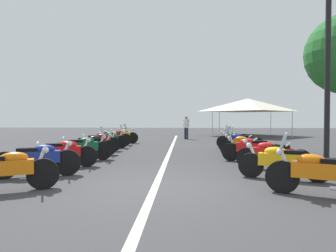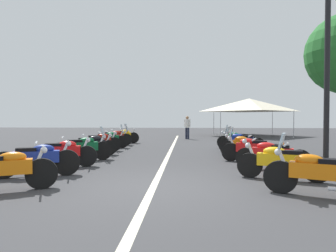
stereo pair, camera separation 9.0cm
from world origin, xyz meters
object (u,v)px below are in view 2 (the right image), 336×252
at_px(motorcycle_left_row_2, 62,152).
at_px(motorcycle_right_row_6, 237,140).
at_px(event_tent, 249,105).
at_px(motorcycle_right_row_0, 317,173).
at_px(motorcycle_right_row_3, 252,148).
at_px(motorcycle_left_row_7, 114,137).
at_px(motorcycle_left_row_8, 122,136).
at_px(street_lamp_twin_globe, 327,40).
at_px(motorcycle_right_row_2, 272,154).
at_px(motorcycle_right_row_5, 241,142).
at_px(motorcycle_left_row_6, 108,139).
at_px(motorcycle_left_row_1, 37,159).
at_px(motorcycle_right_row_4, 245,145).
at_px(motorcycle_left_row_0, 4,169).
at_px(motorcycle_left_row_3, 82,147).
at_px(traffic_cone_2, 67,148).
at_px(bystander_1, 187,126).
at_px(motorcycle_right_row_1, 281,161).
at_px(motorcycle_left_row_5, 100,142).
at_px(traffic_cone_0, 284,150).
at_px(motorcycle_left_row_4, 91,145).

distance_m(motorcycle_left_row_2, motorcycle_right_row_6, 8.52).
distance_m(motorcycle_right_row_6, event_tent, 11.60).
distance_m(motorcycle_right_row_0, motorcycle_right_row_3, 4.54).
xyz_separation_m(motorcycle_left_row_7, motorcycle_right_row_6, (-1.36, -6.43, -0.01)).
height_order(motorcycle_left_row_8, street_lamp_twin_globe, street_lamp_twin_globe).
height_order(motorcycle_right_row_2, motorcycle_right_row_5, motorcycle_right_row_5).
distance_m(motorcycle_left_row_6, motorcycle_right_row_3, 7.45).
distance_m(motorcycle_left_row_1, motorcycle_right_row_4, 7.49).
relative_size(motorcycle_left_row_0, motorcycle_right_row_3, 0.92).
distance_m(motorcycle_left_row_6, motorcycle_right_row_2, 8.57).
height_order(motorcycle_right_row_3, motorcycle_right_row_5, motorcycle_right_row_5).
bearing_deg(motorcycle_left_row_7, motorcycle_left_row_6, -115.36).
xyz_separation_m(motorcycle_right_row_3, motorcycle_right_row_6, (4.23, -0.22, -0.01)).
bearing_deg(motorcycle_right_row_0, motorcycle_left_row_1, 10.76).
bearing_deg(motorcycle_left_row_3, motorcycle_left_row_7, 68.13).
distance_m(traffic_cone_2, event_tent, 17.41).
height_order(motorcycle_right_row_0, bystander_1, bystander_1).
distance_m(motorcycle_left_row_2, motorcycle_right_row_5, 7.57).
relative_size(motorcycle_left_row_6, motorcycle_right_row_1, 0.98).
relative_size(motorcycle_left_row_0, motorcycle_left_row_8, 0.97).
relative_size(motorcycle_left_row_6, motorcycle_right_row_5, 1.01).
height_order(motorcycle_right_row_1, street_lamp_twin_globe, street_lamp_twin_globe).
height_order(motorcycle_left_row_2, motorcycle_left_row_6, motorcycle_left_row_6).
relative_size(motorcycle_left_row_5, motorcycle_left_row_8, 0.94).
bearing_deg(motorcycle_left_row_3, street_lamp_twin_globe, -40.56).
bearing_deg(motorcycle_left_row_2, motorcycle_left_row_1, -106.81).
relative_size(motorcycle_left_row_1, motorcycle_left_row_2, 0.99).
xyz_separation_m(motorcycle_left_row_8, motorcycle_right_row_6, (-2.90, -6.32, -0.01)).
bearing_deg(motorcycle_left_row_2, street_lamp_twin_globe, -21.12).
relative_size(motorcycle_left_row_6, motorcycle_right_row_4, 1.07).
height_order(motorcycle_right_row_6, event_tent, event_tent).
bearing_deg(street_lamp_twin_globe, motorcycle_right_row_2, 59.95).
bearing_deg(motorcycle_left_row_0, motorcycle_left_row_2, 65.67).
relative_size(motorcycle_left_row_0, bystander_1, 1.17).
distance_m(motorcycle_left_row_7, motorcycle_left_row_8, 1.54).
distance_m(traffic_cone_0, bystander_1, 10.44).
bearing_deg(motorcycle_right_row_5, motorcycle_right_row_6, -81.24).
bearing_deg(motorcycle_left_row_8, motorcycle_left_row_0, -103.34).
relative_size(street_lamp_twin_globe, bystander_1, 3.17).
bearing_deg(motorcycle_right_row_2, traffic_cone_2, -2.89).
height_order(motorcycle_right_row_1, motorcycle_right_row_2, motorcycle_right_row_1).
xyz_separation_m(motorcycle_left_row_8, motorcycle_right_row_2, (-8.65, -6.33, -0.01)).
distance_m(motorcycle_left_row_3, motorcycle_right_row_3, 5.94).
distance_m(motorcycle_left_row_1, motorcycle_left_row_4, 4.24).
relative_size(motorcycle_right_row_6, traffic_cone_2, 3.17).
distance_m(motorcycle_right_row_5, motorcycle_right_row_6, 1.43).
height_order(motorcycle_right_row_6, traffic_cone_0, motorcycle_right_row_6).
bearing_deg(traffic_cone_0, motorcycle_left_row_8, 51.91).
bearing_deg(motorcycle_left_row_8, event_tent, 27.45).
distance_m(motorcycle_left_row_0, motorcycle_right_row_0, 6.21).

